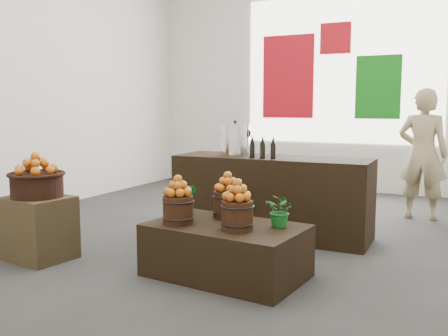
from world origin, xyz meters
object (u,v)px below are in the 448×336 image
at_px(display_table, 226,250).
at_px(shopper, 423,154).
at_px(wicker_basket, 37,185).
at_px(counter, 271,196).
at_px(stock_pot_left, 235,141).
at_px(crate, 39,228).

height_order(display_table, shopper, shopper).
distance_m(wicker_basket, shopper, 4.47).
relative_size(display_table, counter, 0.60).
bearing_deg(stock_pot_left, wicker_basket, -124.81).
relative_size(wicker_basket, display_table, 0.37).
height_order(wicker_basket, stock_pot_left, stock_pot_left).
relative_size(counter, shopper, 1.30).
bearing_deg(display_table, wicker_basket, -163.75).
distance_m(crate, counter, 2.38).
bearing_deg(display_table, counter, 101.09).
bearing_deg(crate, display_table, 10.42).
bearing_deg(shopper, counter, 52.33).
xyz_separation_m(wicker_basket, counter, (1.63, 1.73, -0.25)).
xyz_separation_m(display_table, counter, (-0.13, 1.40, 0.21)).
height_order(display_table, stock_pot_left, stock_pot_left).
distance_m(stock_pot_left, shopper, 2.42).
distance_m(display_table, stock_pot_left, 1.71).
relative_size(stock_pot_left, shopper, 0.20).
bearing_deg(wicker_basket, crate, 0.00).
bearing_deg(counter, stock_pot_left, -180.00).
xyz_separation_m(stock_pot_left, shopper, (1.82, 1.58, -0.21)).
distance_m(wicker_basket, stock_pot_left, 2.12).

